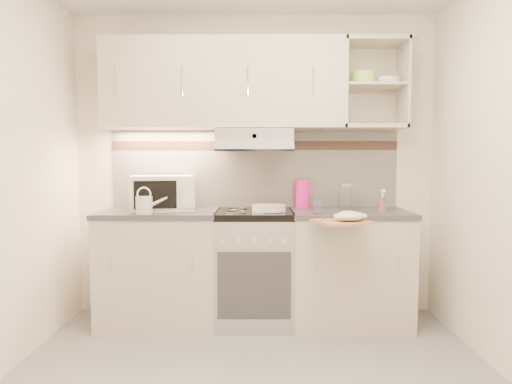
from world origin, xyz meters
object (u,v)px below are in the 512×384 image
(watering_can, at_px, (145,204))
(spray_bottle, at_px, (383,202))
(pink_pitcher, at_px, (303,194))
(electric_range, at_px, (254,267))
(plate_stack, at_px, (269,208))
(microwave, at_px, (162,193))
(cutting_board, at_px, (342,222))
(glass_jar, at_px, (346,196))

(watering_can, height_order, spray_bottle, watering_can)
(pink_pitcher, height_order, spray_bottle, pink_pitcher)
(electric_range, distance_m, plate_stack, 0.49)
(electric_range, height_order, plate_stack, plate_stack)
(microwave, bearing_deg, cutting_board, -31.31)
(electric_range, xyz_separation_m, watering_can, (-0.81, -0.22, 0.52))
(glass_jar, distance_m, cutting_board, 0.59)
(watering_can, height_order, plate_stack, watering_can)
(electric_range, relative_size, plate_stack, 3.40)
(electric_range, xyz_separation_m, pink_pitcher, (0.40, 0.20, 0.57))
(electric_range, relative_size, microwave, 1.63)
(watering_can, xyz_separation_m, pink_pitcher, (1.21, 0.42, 0.04))
(pink_pitcher, bearing_deg, electric_range, -146.32)
(watering_can, bearing_deg, glass_jar, -2.88)
(microwave, distance_m, glass_jar, 1.48)
(glass_jar, height_order, cutting_board, glass_jar)
(spray_bottle, distance_m, cutting_board, 0.52)
(watering_can, relative_size, spray_bottle, 1.25)
(microwave, distance_m, cutting_board, 1.43)
(plate_stack, bearing_deg, watering_can, -169.05)
(electric_range, height_order, spray_bottle, spray_bottle)
(microwave, xyz_separation_m, glass_jar, (1.48, 0.10, -0.03))
(plate_stack, xyz_separation_m, pink_pitcher, (0.29, 0.24, 0.09))
(microwave, bearing_deg, plate_stack, -17.41)
(watering_can, xyz_separation_m, glass_jar, (1.55, 0.35, 0.03))
(plate_stack, distance_m, cutting_board, 0.63)
(plate_stack, bearing_deg, microwave, 174.89)
(electric_range, xyz_separation_m, glass_jar, (0.74, 0.13, 0.55))
(pink_pitcher, relative_size, cutting_board, 0.67)
(plate_stack, bearing_deg, spray_bottle, -2.57)
(electric_range, xyz_separation_m, spray_bottle, (0.99, -0.08, 0.52))
(glass_jar, distance_m, spray_bottle, 0.32)
(electric_range, height_order, cutting_board, electric_range)
(watering_can, bearing_deg, microwave, 58.05)
(plate_stack, distance_m, glass_jar, 0.66)
(glass_jar, relative_size, cutting_board, 0.60)
(pink_pitcher, xyz_separation_m, cutting_board, (0.21, -0.63, -0.15))
(glass_jar, bearing_deg, microwave, -176.30)
(cutting_board, bearing_deg, glass_jar, 55.85)
(watering_can, bearing_deg, electric_range, -0.47)
(glass_jar, bearing_deg, pink_pitcher, 168.66)
(pink_pitcher, xyz_separation_m, spray_bottle, (0.59, -0.28, -0.04))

